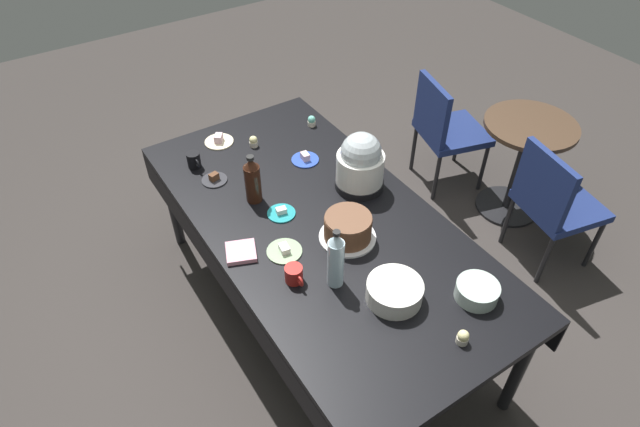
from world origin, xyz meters
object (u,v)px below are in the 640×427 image
(soda_bottle_cola, at_px, (253,180))
(round_cafe_table, at_px, (523,152))
(glass_salad_bowl, at_px, (477,291))
(ceramic_snack_bowl, at_px, (395,291))
(dessert_plate_cobalt, at_px, (305,159))
(cupcake_berry, at_px, (312,121))
(dessert_plate_teal, at_px, (281,213))
(cupcake_lemon, at_px, (253,141))
(dessert_plate_sage, at_px, (284,251))
(potluck_table, at_px, (320,230))
(dessert_plate_charcoal, at_px, (214,179))
(dessert_plate_cream, at_px, (219,141))
(frosted_layer_cake, at_px, (348,228))
(slow_cooker, at_px, (360,163))
(coffee_mug_black, at_px, (194,160))
(coffee_mug_red, at_px, (294,274))
(maroon_chair_right, at_px, (554,200))
(maroon_chair_left, at_px, (445,126))
(cupcake_rose, at_px, (463,337))
(soda_bottle_water, at_px, (336,260))

(soda_bottle_cola, height_order, round_cafe_table, soda_bottle_cola)
(glass_salad_bowl, xyz_separation_m, ceramic_snack_bowl, (-0.19, -0.31, 0.01))
(dessert_plate_cobalt, xyz_separation_m, cupcake_berry, (-0.29, 0.23, 0.02))
(dessert_plate_teal, distance_m, round_cafe_table, 1.81)
(ceramic_snack_bowl, distance_m, cupcake_lemon, 1.36)
(dessert_plate_sage, xyz_separation_m, soda_bottle_cola, (-0.42, 0.06, 0.12))
(potluck_table, bearing_deg, soda_bottle_cola, -148.71)
(dessert_plate_charcoal, bearing_deg, dessert_plate_cream, 150.94)
(dessert_plate_cream, height_order, soda_bottle_cola, soda_bottle_cola)
(frosted_layer_cake, distance_m, slow_cooker, 0.42)
(dessert_plate_charcoal, height_order, dessert_plate_cream, dessert_plate_cream)
(dessert_plate_sage, relative_size, coffee_mug_black, 1.47)
(glass_salad_bowl, height_order, dessert_plate_cream, glass_salad_bowl)
(dessert_plate_cream, height_order, dessert_plate_cobalt, dessert_plate_cream)
(glass_salad_bowl, xyz_separation_m, cupcake_berry, (-1.55, 0.13, -0.01))
(glass_salad_bowl, xyz_separation_m, cupcake_lemon, (-1.55, -0.28, -0.01))
(potluck_table, distance_m, cupcake_berry, 0.88)
(glass_salad_bowl, xyz_separation_m, coffee_mug_red, (-0.51, -0.62, 0.00))
(soda_bottle_cola, distance_m, maroon_chair_right, 1.82)
(dessert_plate_charcoal, relative_size, cupcake_berry, 2.09)
(frosted_layer_cake, relative_size, dessert_plate_cream, 1.63)
(coffee_mug_red, bearing_deg, round_cafe_table, 99.18)
(dessert_plate_charcoal, distance_m, soda_bottle_cola, 0.31)
(dessert_plate_sage, distance_m, soda_bottle_cola, 0.44)
(round_cafe_table, bearing_deg, frosted_layer_cake, -82.00)
(slow_cooker, relative_size, cupcake_berry, 4.92)
(frosted_layer_cake, height_order, slow_cooker, slow_cooker)
(cupcake_lemon, xyz_separation_m, round_cafe_table, (0.71, 1.63, -0.28))
(coffee_mug_red, bearing_deg, cupcake_berry, 144.10)
(round_cafe_table, bearing_deg, ceramic_snack_bowl, -68.73)
(soda_bottle_cola, bearing_deg, dessert_plate_sage, -8.28)
(coffee_mug_red, relative_size, round_cafe_table, 0.17)
(dessert_plate_cobalt, xyz_separation_m, maroon_chair_right, (0.86, 1.22, -0.27))
(slow_cooker, xyz_separation_m, dessert_plate_cobalt, (-0.36, -0.12, -0.14))
(slow_cooker, xyz_separation_m, cupcake_lemon, (-0.65, -0.30, -0.12))
(cupcake_berry, xyz_separation_m, maroon_chair_left, (0.19, 1.00, -0.29))
(cupcake_rose, bearing_deg, cupcake_berry, 168.50)
(dessert_plate_charcoal, relative_size, maroon_chair_right, 0.17)
(cupcake_berry, bearing_deg, slow_cooker, -9.15)
(dessert_plate_sage, xyz_separation_m, soda_bottle_water, (0.29, 0.10, 0.14))
(dessert_plate_charcoal, xyz_separation_m, cupcake_lemon, (-0.17, 0.34, 0.02))
(soda_bottle_cola, bearing_deg, maroon_chair_right, 66.35)
(round_cafe_table, bearing_deg, cupcake_berry, -120.28)
(soda_bottle_cola, relative_size, maroon_chair_right, 0.33)
(cupcake_rose, bearing_deg, maroon_chair_right, 111.83)
(slow_cooker, height_order, maroon_chair_left, slow_cooker)
(potluck_table, xyz_separation_m, maroon_chair_left, (-0.57, 1.43, -0.20))
(dessert_plate_cream, height_order, cupcake_berry, cupcake_berry)
(cupcake_berry, distance_m, maroon_chair_right, 1.55)
(dessert_plate_teal, relative_size, cupcake_berry, 2.17)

